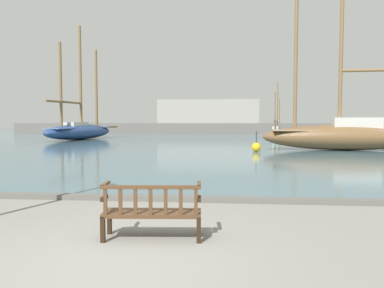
% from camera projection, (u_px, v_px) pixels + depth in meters
% --- Properties ---
extents(ground_plane, '(160.00, 160.00, 0.00)m').
position_uv_depth(ground_plane, '(118.00, 259.00, 5.23)').
color(ground_plane, gray).
extents(harbor_water, '(100.00, 80.00, 0.08)m').
position_uv_depth(harbor_water, '(214.00, 135.00, 48.97)').
color(harbor_water, '#476670').
rests_on(harbor_water, ground).
extents(quay_edge_kerb, '(40.00, 0.30, 0.12)m').
position_uv_depth(quay_edge_kerb, '(163.00, 198.00, 9.06)').
color(quay_edge_kerb, '#5B5954').
rests_on(quay_edge_kerb, ground).
extents(park_bench, '(1.63, 0.63, 0.92)m').
position_uv_depth(park_bench, '(152.00, 211.00, 6.11)').
color(park_bench, black).
rests_on(park_bench, ground).
extents(sailboat_centre_channel, '(10.10, 2.88, 14.68)m').
position_uv_depth(sailboat_centre_channel, '(344.00, 133.00, 23.59)').
color(sailboat_centre_channel, brown).
rests_on(sailboat_centre_channel, harbor_water).
extents(sailboat_outer_starboard, '(4.92, 12.38, 11.15)m').
position_uv_depth(sailboat_outer_starboard, '(80.00, 129.00, 37.01)').
color(sailboat_outer_starboard, navy).
rests_on(sailboat_outer_starboard, harbor_water).
extents(sailboat_mid_port, '(2.60, 5.73, 6.21)m').
position_uv_depth(sailboat_mid_port, '(277.00, 132.00, 41.78)').
color(sailboat_mid_port, '#2D6647').
rests_on(sailboat_mid_port, harbor_water).
extents(channel_buoy, '(0.55, 0.55, 1.25)m').
position_uv_depth(channel_buoy, '(256.00, 147.00, 22.38)').
color(channel_buoy, gold).
rests_on(channel_buoy, harbor_water).
extents(far_breakwater, '(56.25, 2.40, 4.82)m').
position_uv_depth(far_breakwater, '(213.00, 124.00, 51.21)').
color(far_breakwater, '#66605B').
rests_on(far_breakwater, ground).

